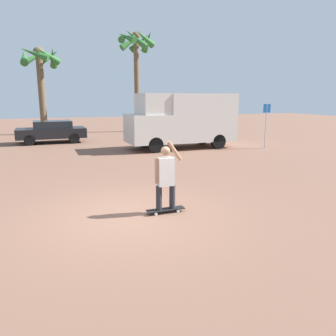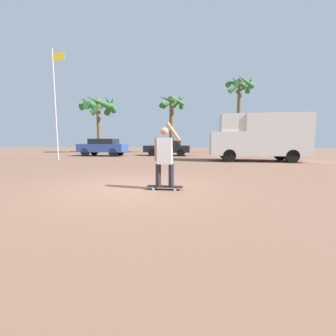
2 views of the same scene
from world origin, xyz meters
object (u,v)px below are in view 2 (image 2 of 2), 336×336
parked_car_blue (103,147)px  flagpole (56,100)px  skateboard (165,187)px  palm_tree_near_van (239,92)px  palm_tree_center_background (172,108)px  camper_van (259,136)px  parked_car_black (168,148)px  palm_tree_far_left (98,106)px  person_skateboarder (165,154)px

parked_car_blue → flagpole: 5.65m
skateboard → palm_tree_near_van: size_ratio=0.12×
skateboard → palm_tree_center_background: size_ratio=0.15×
camper_van → parked_car_black: (-6.43, 4.81, -0.85)m
palm_tree_far_left → flagpole: flagpole is taller
palm_tree_center_background → parked_car_black: bearing=-87.2°
palm_tree_center_background → person_skateboarder: bearing=-83.5°
parked_car_black → skateboard: bearing=-82.1°
skateboard → camper_van: size_ratio=0.16×
person_skateboarder → parked_car_blue: size_ratio=0.41×
skateboard → palm_tree_near_van: 20.15m
flagpole → palm_tree_center_background: bearing=60.5°
flagpole → person_skateboarder: bearing=-44.1°
camper_van → palm_tree_center_background: bearing=123.8°
person_skateboarder → flagpole: size_ratio=0.23×
parked_car_black → palm_tree_center_background: bearing=92.8°
camper_van → skateboard: bearing=-116.2°
skateboard → palm_tree_center_background: bearing=96.5°
skateboard → camper_van: (4.50, 9.15, 1.48)m
camper_van → parked_car_black: camper_van is taller
parked_car_black → palm_tree_far_left: 10.30m
palm_tree_near_van → palm_tree_far_left: palm_tree_near_van is taller
parked_car_blue → palm_tree_near_van: (12.06, 5.87, 5.44)m
palm_tree_near_van → palm_tree_center_background: 7.06m
person_skateboarder → parked_car_black: bearing=97.8°
person_skateboarder → palm_tree_near_van: bearing=75.7°
person_skateboarder → skateboard: bearing=0.0°
skateboard → flagpole: (-8.39, 8.13, 3.84)m
palm_tree_center_background → palm_tree_far_left: palm_tree_center_background is taller
camper_van → palm_tree_far_left: (-14.74, 9.06, 3.49)m
parked_car_black → palm_tree_near_van: 9.81m
parked_car_blue → palm_tree_center_background: bearing=51.2°
skateboard → parked_car_black: size_ratio=0.23×
person_skateboarder → parked_car_black: size_ratio=0.41×
person_skateboarder → parked_car_blue: (-7.32, 12.72, -0.13)m
parked_car_blue → parked_car_black: bearing=12.9°
palm_tree_near_van → parked_car_black: bearing=-145.2°
palm_tree_far_left → flagpole: (1.84, -10.08, -1.14)m
parked_car_black → flagpole: size_ratio=0.56×
skateboard → parked_car_black: (-1.93, 13.96, 0.63)m
parked_car_black → flagpole: (-6.47, -5.83, 3.21)m
palm_tree_center_background → palm_tree_far_left: size_ratio=1.00×
parked_car_blue → palm_tree_near_van: size_ratio=0.51×
camper_van → parked_car_black: 8.07m
skateboard → parked_car_blue: parked_car_blue is taller
skateboard → flagpole: flagpole is taller
parked_car_blue → flagpole: bearing=-103.1°
camper_van → palm_tree_near_van: (0.23, 9.44, 4.66)m
parked_car_blue → palm_tree_near_van: bearing=26.0°
palm_tree_near_van → palm_tree_far_left: size_ratio=1.24×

